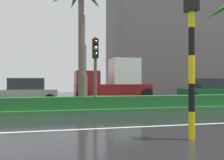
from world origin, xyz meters
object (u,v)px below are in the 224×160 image
palm_tree_centre_left (82,3)px  car_in_traffic_third (25,91)px  traffic_signal_median_right (95,60)px  traffic_signal_foreground (191,24)px  box_truck_lead (113,81)px  car_in_traffic_fourth (208,90)px

palm_tree_centre_left → car_in_traffic_third: size_ratio=1.72×
traffic_signal_median_right → traffic_signal_foreground: (1.40, -6.56, 0.39)m
traffic_signal_median_right → box_truck_lead: 9.17m
traffic_signal_median_right → car_in_traffic_fourth: size_ratio=0.82×
box_truck_lead → car_in_traffic_third: bearing=24.4°
traffic_signal_median_right → car_in_traffic_fourth: (9.88, 5.26, -1.76)m
car_in_traffic_third → box_truck_lead: bearing=-155.6°
traffic_signal_median_right → traffic_signal_foreground: traffic_signal_foreground is taller
traffic_signal_foreground → box_truck_lead: size_ratio=0.68×
palm_tree_centre_left → box_truck_lead: bearing=61.9°
palm_tree_centre_left → box_truck_lead: (3.47, 6.50, -4.44)m
car_in_traffic_third → box_truck_lead: (6.85, 3.11, 0.72)m
traffic_signal_median_right → box_truck_lead: bearing=70.7°
palm_tree_centre_left → car_in_traffic_third: 7.04m
palm_tree_centre_left → car_in_traffic_fourth: (10.33, 3.17, -5.16)m
traffic_signal_foreground → box_truck_lead: (1.62, 15.15, -1.43)m
traffic_signal_foreground → car_in_traffic_third: 13.31m
box_truck_lead → traffic_signal_foreground: bearing=83.9°
palm_tree_centre_left → box_truck_lead: palm_tree_centre_left is taller
traffic_signal_median_right → car_in_traffic_third: traffic_signal_median_right is taller
car_in_traffic_third → box_truck_lead: box_truck_lead is taller
palm_tree_centre_left → traffic_signal_foreground: size_ratio=1.71×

